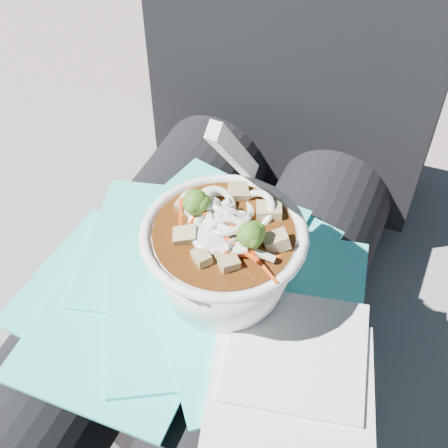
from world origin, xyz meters
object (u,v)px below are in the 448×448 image
at_px(stone_ledge, 244,344).
at_px(udon_bowl, 224,252).
at_px(plastic_bag, 192,285).
at_px(lap, 195,315).
at_px(person_body, 231,233).

bearing_deg(stone_ledge, udon_bowl, -76.57).
bearing_deg(udon_bowl, stone_ledge, 103.43).
distance_m(stone_ledge, plastic_bag, 0.40).
distance_m(lap, udon_bowl, 0.14).
height_order(person_body, udon_bowl, person_body).
relative_size(lap, plastic_bag, 1.49).
height_order(lap, plastic_bag, plastic_bag).
bearing_deg(person_body, stone_ledge, 90.00).
height_order(stone_ledge, udon_bowl, udon_bowl).
bearing_deg(udon_bowl, lap, 159.26).
bearing_deg(plastic_bag, lap, 115.17).
bearing_deg(lap, plastic_bag, -64.83).
relative_size(stone_ledge, person_body, 1.03).
bearing_deg(lap, stone_ledge, 90.00).
distance_m(stone_ledge, udon_bowl, 0.45).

